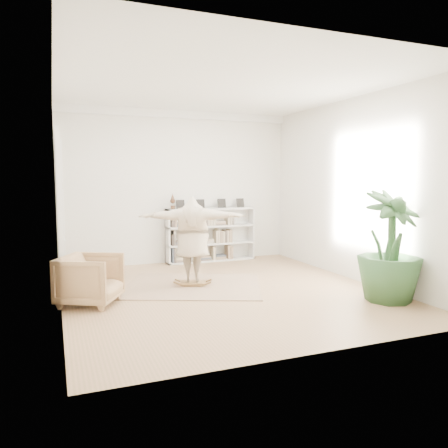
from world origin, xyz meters
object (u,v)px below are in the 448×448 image
Objects in this scene: bookshelf at (211,235)px; armchair at (90,280)px; person at (192,238)px; houseplant at (390,246)px; rocker_board at (193,283)px.

bookshelf is 4.13m from armchair.
armchair is 0.45× the size of person.
armchair is at bearing 38.14° from person.
person reaches higher than armchair.
houseplant reaches higher than person.
armchair is 4.89m from houseplant.
bookshelf is 4.65m from houseplant.
rocker_board is 3.55m from houseplant.
rocker_board is 0.30× the size of houseplant.
bookshelf reaches higher than rocker_board.
armchair is 1.60× the size of rocker_board.
bookshelf is 2.56m from person.
person is (0.00, -0.00, 0.86)m from rocker_board.
armchair is 2.02m from person.
person is at bearing -46.28° from armchair.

